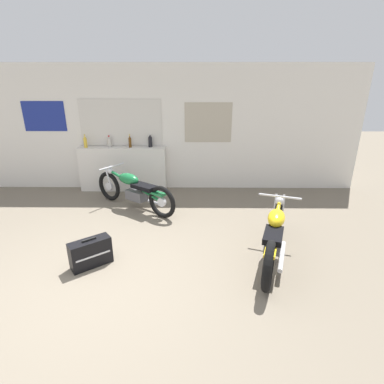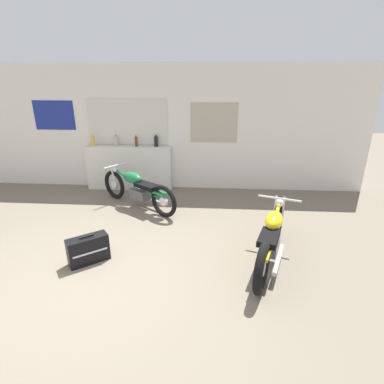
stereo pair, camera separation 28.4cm
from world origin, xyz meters
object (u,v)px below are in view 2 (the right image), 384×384
at_px(bottle_right_center, 156,141).
at_px(motorcycle_green, 137,189).
at_px(bottle_left_center, 116,141).
at_px(bottle_leftmost, 93,141).
at_px(motorcycle_yellow, 271,238).
at_px(hard_case_black, 88,249).
at_px(bottle_center, 136,141).

bearing_deg(bottle_right_center, motorcycle_green, -100.58).
bearing_deg(bottle_left_center, motorcycle_green, -57.42).
xyz_separation_m(bottle_left_center, bottle_right_center, (0.93, -0.01, 0.02)).
relative_size(bottle_leftmost, bottle_right_center, 0.96).
height_order(motorcycle_yellow, hard_case_black, motorcycle_yellow).
bearing_deg(motorcycle_yellow, bottle_left_center, 136.24).
xyz_separation_m(motorcycle_yellow, hard_case_black, (-2.59, -0.18, -0.19)).
xyz_separation_m(bottle_center, motorcycle_yellow, (2.60, -2.91, -0.76)).
xyz_separation_m(bottle_center, bottle_right_center, (0.45, 0.04, 0.01)).
distance_m(bottle_left_center, bottle_right_center, 0.93).
relative_size(bottle_right_center, motorcycle_yellow, 0.16).
relative_size(bottle_leftmost, bottle_center, 1.02).
relative_size(bottle_left_center, bottle_center, 0.89).
distance_m(bottle_right_center, motorcycle_yellow, 3.72).
xyz_separation_m(bottle_leftmost, hard_case_black, (1.01, -3.05, -0.95)).
relative_size(bottle_leftmost, hard_case_black, 0.51).
bearing_deg(motorcycle_green, bottle_right_center, 79.42).
relative_size(bottle_left_center, motorcycle_yellow, 0.13).
height_order(bottle_left_center, hard_case_black, bottle_left_center).
xyz_separation_m(bottle_center, motorcycle_green, (0.24, -1.09, -0.75)).
height_order(bottle_leftmost, motorcycle_yellow, bottle_leftmost).
height_order(bottle_right_center, motorcycle_green, bottle_right_center).
bearing_deg(bottle_left_center, bottle_leftmost, -170.88).
height_order(bottle_leftmost, motorcycle_green, bottle_leftmost).
height_order(bottle_leftmost, bottle_right_center, bottle_right_center).
distance_m(bottle_center, motorcycle_yellow, 3.97).
xyz_separation_m(bottle_left_center, hard_case_black, (0.49, -3.13, -0.94)).
relative_size(bottle_center, bottle_right_center, 0.94).
relative_size(bottle_right_center, hard_case_black, 0.53).
distance_m(motorcycle_green, hard_case_black, 2.02).
bearing_deg(hard_case_black, bottle_leftmost, 108.28).
height_order(bottle_leftmost, bottle_left_center, bottle_leftmost).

